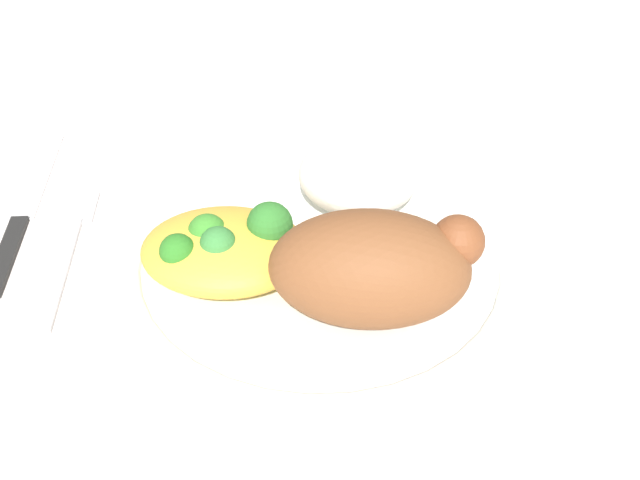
{
  "coord_description": "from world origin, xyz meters",
  "views": [
    {
      "loc": [
        0.02,
        -0.39,
        0.35
      ],
      "look_at": [
        0.0,
        0.0,
        0.02
      ],
      "focal_mm": 44.86,
      "sensor_mm": 36.0,
      "label": 1
    }
  ],
  "objects_px": {
    "plate": "(320,260)",
    "rice_pile": "(359,174)",
    "fork": "(69,246)",
    "knife": "(20,219)",
    "roasted_chicken": "(374,267)",
    "mac_cheese_with_broccoli": "(226,248)"
  },
  "relations": [
    {
      "from": "plate",
      "to": "rice_pile",
      "type": "distance_m",
      "value": 0.07
    },
    {
      "from": "plate",
      "to": "rice_pile",
      "type": "bearing_deg",
      "value": 67.41
    },
    {
      "from": "fork",
      "to": "knife",
      "type": "bearing_deg",
      "value": 148.02
    },
    {
      "from": "roasted_chicken",
      "to": "knife",
      "type": "height_order",
      "value": "roasted_chicken"
    },
    {
      "from": "plate",
      "to": "fork",
      "type": "xyz_separation_m",
      "value": [
        -0.17,
        0.01,
        -0.01
      ]
    },
    {
      "from": "roasted_chicken",
      "to": "knife",
      "type": "xyz_separation_m",
      "value": [
        -0.25,
        0.09,
        -0.05
      ]
    },
    {
      "from": "knife",
      "to": "fork",
      "type": "bearing_deg",
      "value": -31.98
    },
    {
      "from": "mac_cheese_with_broccoli",
      "to": "fork",
      "type": "distance_m",
      "value": 0.12
    },
    {
      "from": "plate",
      "to": "roasted_chicken",
      "type": "bearing_deg",
      "value": -57.28
    },
    {
      "from": "roasted_chicken",
      "to": "mac_cheese_with_broccoli",
      "type": "xyz_separation_m",
      "value": [
        -0.09,
        0.03,
        -0.02
      ]
    },
    {
      "from": "rice_pile",
      "to": "fork",
      "type": "xyz_separation_m",
      "value": [
        -0.2,
        -0.05,
        -0.03
      ]
    },
    {
      "from": "mac_cheese_with_broccoli",
      "to": "knife",
      "type": "distance_m",
      "value": 0.17
    },
    {
      "from": "rice_pile",
      "to": "knife",
      "type": "bearing_deg",
      "value": -175.61
    },
    {
      "from": "rice_pile",
      "to": "mac_cheese_with_broccoli",
      "type": "bearing_deg",
      "value": -136.48
    },
    {
      "from": "rice_pile",
      "to": "fork",
      "type": "relative_size",
      "value": 0.58
    },
    {
      "from": "roasted_chicken",
      "to": "knife",
      "type": "relative_size",
      "value": 0.65
    },
    {
      "from": "roasted_chicken",
      "to": "knife",
      "type": "distance_m",
      "value": 0.27
    },
    {
      "from": "roasted_chicken",
      "to": "mac_cheese_with_broccoli",
      "type": "height_order",
      "value": "roasted_chicken"
    },
    {
      "from": "plate",
      "to": "fork",
      "type": "bearing_deg",
      "value": 176.19
    },
    {
      "from": "fork",
      "to": "knife",
      "type": "height_order",
      "value": "knife"
    },
    {
      "from": "roasted_chicken",
      "to": "rice_pile",
      "type": "xyz_separation_m",
      "value": [
        -0.01,
        0.11,
        -0.01
      ]
    },
    {
      "from": "rice_pile",
      "to": "fork",
      "type": "height_order",
      "value": "rice_pile"
    }
  ]
}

